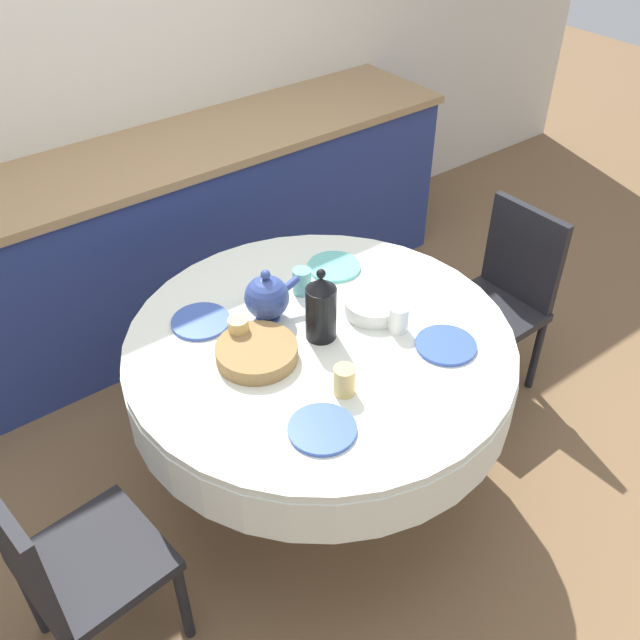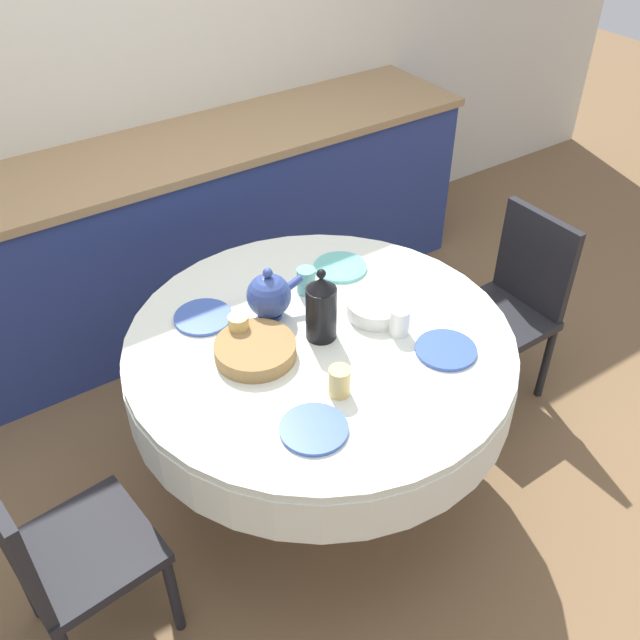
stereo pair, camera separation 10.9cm
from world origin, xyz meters
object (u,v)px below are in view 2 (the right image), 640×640
at_px(coffee_carafe, 321,308).
at_px(teapot, 269,296).
at_px(chair_left, 512,301).
at_px(chair_right, 58,551).

relative_size(coffee_carafe, teapot, 1.27).
bearing_deg(chair_left, coffee_carafe, 89.58).
xyz_separation_m(chair_right, teapot, (0.94, 0.31, 0.37)).
xyz_separation_m(chair_left, coffee_carafe, (-1.02, -0.01, 0.40)).
relative_size(chair_right, coffee_carafe, 3.14).
height_order(chair_right, teapot, teapot).
bearing_deg(coffee_carafe, teapot, 114.31).
distance_m(chair_left, teapot, 1.18).
height_order(chair_left, teapot, teapot).
bearing_deg(teapot, coffee_carafe, -65.69).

